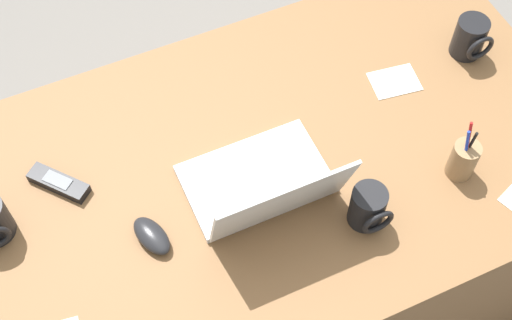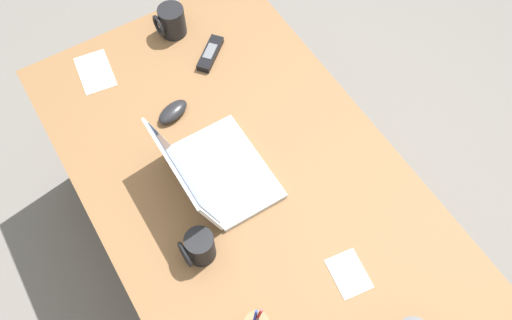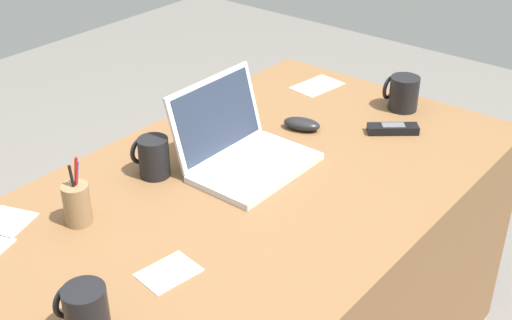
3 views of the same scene
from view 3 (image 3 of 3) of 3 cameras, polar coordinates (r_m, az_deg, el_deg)
The scene contains 11 objects.
desk at distance 1.95m, azimuth -0.43°, elevation -11.11°, with size 1.53×0.89×0.72m, color brown.
laptop at distance 1.79m, azimuth -1.12°, elevation 0.82°, with size 0.33×0.27×0.22m.
computer_mouse at distance 2.00m, azimuth 3.86°, elevation 3.04°, with size 0.06×0.11×0.04m, color black.
coffee_mug_white at distance 2.15m, azimuth 12.22°, elevation 5.52°, with size 0.09×0.10×0.11m.
coffee_mug_tall at distance 1.31m, azimuth -14.14°, elevation -12.20°, with size 0.08×0.09×0.11m.
coffee_mug_spare at distance 1.77m, azimuth -8.66°, elevation 0.28°, with size 0.08×0.09×0.11m.
cordless_phone at distance 2.02m, azimuth 11.41°, elevation 2.58°, with size 0.13×0.14×0.03m.
pen_holder at distance 1.62m, azimuth -14.79°, elevation -3.54°, with size 0.06×0.06×0.18m.
paper_note_near_laptop at distance 2.30m, azimuth 5.16°, elevation 6.22°, with size 0.17×0.11×0.00m, color white.
paper_note_left at distance 1.70m, azimuth -20.21°, elevation -4.88°, with size 0.11×0.11×0.00m, color white.
paper_note_right at distance 1.46m, azimuth -7.34°, elevation -9.34°, with size 0.12×0.09×0.00m, color white.
Camera 3 is at (-1.14, -0.94, 1.64)m, focal length 47.66 mm.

